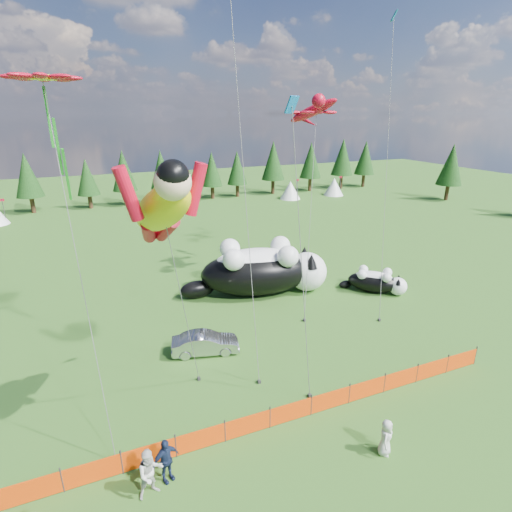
{
  "coord_description": "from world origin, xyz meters",
  "views": [
    {
      "loc": [
        -6.74,
        -15.31,
        12.65
      ],
      "look_at": [
        1.27,
        4.0,
        5.18
      ],
      "focal_mm": 28.0,
      "sensor_mm": 36.0,
      "label": 1
    }
  ],
  "objects": [
    {
      "name": "ground",
      "position": [
        0.0,
        0.0,
        0.0
      ],
      "size": [
        160.0,
        160.0,
        0.0
      ],
      "primitive_type": "plane",
      "color": "#103309",
      "rests_on": "ground"
    },
    {
      "name": "safety_fence",
      "position": [
        0.0,
        -3.0,
        0.5
      ],
      "size": [
        22.06,
        0.06,
        1.1
      ],
      "color": "#262626",
      "rests_on": "ground"
    },
    {
      "name": "tree_line",
      "position": [
        0.0,
        45.0,
        4.0
      ],
      "size": [
        90.0,
        4.0,
        8.0
      ],
      "primitive_type": null,
      "color": "black",
      "rests_on": "ground"
    },
    {
      "name": "festival_tents",
      "position": [
        11.0,
        40.0,
        1.4
      ],
      "size": [
        50.0,
        3.2,
        2.8
      ],
      "primitive_type": null,
      "color": "white",
      "rests_on": "ground"
    },
    {
      "name": "cat_large",
      "position": [
        4.2,
        9.66,
        1.88
      ],
      "size": [
        10.88,
        5.54,
        3.97
      ],
      "rotation": [
        0.0,
        0.0,
        -0.22
      ],
      "color": "black",
      "rests_on": "ground"
    },
    {
      "name": "cat_small",
      "position": [
        12.08,
        6.56,
        0.86
      ],
      "size": [
        4.09,
        3.85,
        1.81
      ],
      "rotation": [
        0.0,
        0.0,
        -0.73
      ],
      "color": "black",
      "rests_on": "ground"
    },
    {
      "name": "car",
      "position": [
        -1.97,
        3.56,
        0.61
      ],
      "size": [
        3.91,
        2.11,
        1.22
      ],
      "primitive_type": "imported",
      "rotation": [
        0.0,
        0.0,
        1.34
      ],
      "color": "#B4B4B9",
      "rests_on": "ground"
    },
    {
      "name": "spectator_b",
      "position": [
        -6.12,
        -4.27,
        0.96
      ],
      "size": [
        1.02,
        0.71,
        1.91
      ],
      "primitive_type": "imported",
      "rotation": [
        0.0,
        0.0,
        0.19
      ],
      "color": "beige",
      "rests_on": "ground"
    },
    {
      "name": "spectator_c",
      "position": [
        -5.52,
        -3.9,
        0.9
      ],
      "size": [
        1.18,
        0.88,
        1.8
      ],
      "primitive_type": "imported",
      "rotation": [
        0.0,
        0.0,
        0.36
      ],
      "color": "#16203D",
      "rests_on": "ground"
    },
    {
      "name": "spectator_e",
      "position": [
        2.62,
        -5.95,
        0.77
      ],
      "size": [
        0.89,
        0.88,
        1.55
      ],
      "primitive_type": "imported",
      "rotation": [
        0.0,
        0.0,
        0.76
      ],
      "color": "beige",
      "rests_on": "ground"
    },
    {
      "name": "superhero_kite",
      "position": [
        -4.56,
        -1.43,
        9.53
      ],
      "size": [
        5.22,
        5.59,
        11.85
      ],
      "color": "yellow",
      "rests_on": "ground"
    },
    {
      "name": "gecko_kite",
      "position": [
        9.14,
        12.02,
        12.84
      ],
      "size": [
        6.95,
        11.01,
        15.3
      ],
      "color": "#B50921",
      "rests_on": "ground"
    },
    {
      "name": "flower_kite",
      "position": [
        -7.8,
        1.24,
        13.65
      ],
      "size": [
        2.76,
        5.01,
        14.14
      ],
      "color": "#B50921",
      "rests_on": "ground"
    },
    {
      "name": "diamond_kite_a",
      "position": [
        0.27,
        4.56,
        17.26
      ],
      "size": [
        1.13,
        5.26,
        19.27
      ],
      "color": "#0B62AE",
      "rests_on": "ground"
    },
    {
      "name": "diamond_kite_b",
      "position": [
        13.74,
        9.54,
        17.77
      ],
      "size": [
        5.0,
        7.83,
        20.73
      ],
      "color": "#0B7488",
      "rests_on": "ground"
    },
    {
      "name": "diamond_kite_c",
      "position": [
        0.75,
        -0.97,
        12.23
      ],
      "size": [
        1.4,
        1.35,
        13.65
      ],
      "color": "#0B62AE",
      "rests_on": "ground"
    }
  ]
}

